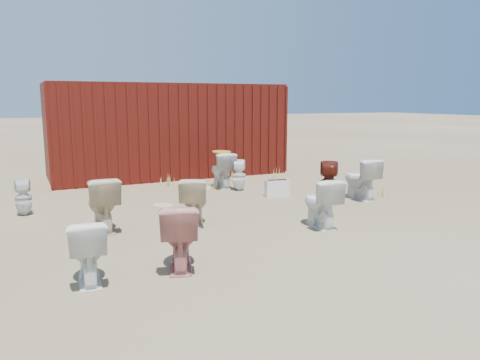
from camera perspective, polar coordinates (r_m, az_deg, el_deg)
name	(u,v)px	position (r m, az deg, el deg)	size (l,w,h in m)	color
ground	(255,217)	(8.12, 1.83, -4.48)	(100.00, 100.00, 0.00)	brown
shipping_container	(166,130)	(12.74, -8.98, 6.06)	(6.00, 2.40, 2.40)	#470E0B
toilet_front_a	(87,251)	(5.44, -18.10, -8.18)	(0.41, 0.72, 0.73)	white
toilet_front_pink	(180,235)	(5.65, -7.37, -6.73)	(0.45, 0.79, 0.80)	tan
toilet_front_c	(321,203)	(7.49, 9.80, -2.73)	(0.44, 0.78, 0.79)	white
toilet_front_maroon	(329,183)	(9.18, 10.76, -0.35)	(0.37, 0.38, 0.82)	#54160E
toilet_front_e	(360,179)	(9.76, 14.46, 0.16)	(0.47, 0.82, 0.84)	white
toilet_back_a	(23,198)	(8.97, -24.90, -1.98)	(0.28, 0.29, 0.62)	silver
toilet_back_beige_left	(102,204)	(7.47, -16.42, -2.79)	(0.47, 0.83, 0.85)	beige
toilet_back_beige_right	(194,201)	(7.53, -5.61, -2.56)	(0.44, 0.77, 0.79)	beige
toilet_back_yellowlid	(222,170)	(10.70, -2.25, 1.22)	(0.46, 0.80, 0.82)	white
toilet_back_e	(239,175)	(10.38, -0.14, 0.58)	(0.31, 0.31, 0.68)	white
yellow_lid	(222,152)	(10.65, -2.27, 3.46)	(0.41, 0.52, 0.03)	gold
loose_tank	(277,188)	(9.79, 4.54, -0.99)	(0.50, 0.20, 0.35)	silver
loose_lid_near	(202,188)	(10.72, -4.61, -0.94)	(0.38, 0.49, 0.02)	beige
loose_lid_far	(163,205)	(9.02, -9.37, -3.08)	(0.36, 0.47, 0.02)	#C1B48B
weed_clump_a	(100,187)	(10.43, -16.65, -0.88)	(0.36, 0.36, 0.29)	#B1A647
weed_clump_b	(213,184)	(10.52, -3.26, -0.47)	(0.32, 0.32, 0.26)	#B1A647
weed_clump_c	(277,174)	(11.78, 4.57, 0.71)	(0.36, 0.36, 0.29)	#B1A647
weed_clump_d	(167,180)	(11.09, -8.92, 0.04)	(0.30, 0.30, 0.29)	#B1A647
weed_clump_e	(228,175)	(11.63, -1.50, 0.57)	(0.34, 0.34, 0.28)	#B1A647
weed_clump_f	(379,191)	(10.14, 16.54, -1.24)	(0.28, 0.28, 0.26)	#B1A647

